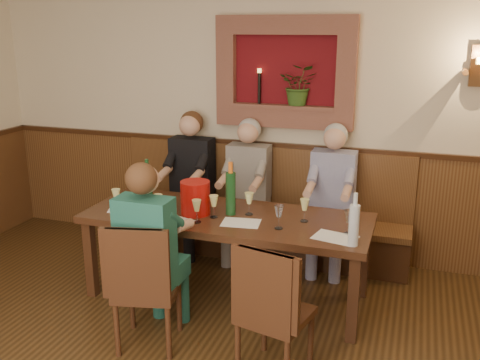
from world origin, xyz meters
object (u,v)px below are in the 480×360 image
Objects in this scene: person_bench_right at (330,211)px; person_chair_front at (153,267)px; wine_bottle_green_a at (231,192)px; person_bench_left at (189,195)px; spittoon_bucket at (195,198)px; chair_near_left at (148,310)px; wine_bottle_green_b at (148,187)px; person_bench_mid at (246,202)px; water_bottle at (354,224)px; dining_table at (227,223)px; bench at (258,224)px; chair_near_right at (274,336)px.

person_chair_front is at bearing -122.74° from person_bench_right.
person_bench_left is at bearing 132.49° from wine_bottle_green_a.
spittoon_bucket is 0.30m from wine_bottle_green_a.
wine_bottle_green_b is (-0.44, 0.90, 0.64)m from chair_near_left.
person_bench_left is 0.61m from person_bench_mid.
chair_near_left is 2.48× the size of water_bottle.
person_bench_left is at bearing -179.95° from person_bench_right.
person_bench_mid is 3.13× the size of wine_bottle_green_a.
person_bench_mid is 1.10m from wine_bottle_green_b.
dining_table is 1.70× the size of person_bench_mid.
spittoon_bucket is (0.03, 0.83, 0.61)m from chair_near_left.
wine_bottle_green_b is at bearing -91.48° from person_bench_left.
spittoon_bucket is (0.46, -0.89, 0.29)m from person_bench_left.
dining_table is at bearing -0.38° from wine_bottle_green_b.
chair_near_left is 0.31m from person_chair_front.
water_bottle is (1.38, 0.46, 0.34)m from person_chair_front.
person_bench_right reaches higher than wine_bottle_green_a.
person_bench_right reaches higher than water_bottle.
bench is 7.10× the size of wine_bottle_green_b.
person_bench_mid reaches higher than wine_bottle_green_a.
person_bench_right is 1.02× the size of person_chair_front.
wine_bottle_green_b is 1.07× the size of water_bottle.
chair_near_left is at bearing -157.59° from water_bottle.
wine_bottle_green_b is at bearing 169.86° from water_bottle.
water_bottle is at bearing -10.14° from wine_bottle_green_b.
person_bench_right is at bearing -8.10° from bench.
person_bench_mid is 0.89m from wine_bottle_green_a.
person_bench_mid is 3.35× the size of wine_bottle_green_b.
dining_table is 6.07× the size of water_bottle.
person_chair_front is (-0.30, -0.78, -0.10)m from dining_table.
person_bench_left reaches higher than chair_near_left.
person_bench_mid reaches higher than wine_bottle_green_b.
chair_near_right is at bearing -70.42° from bench.
person_bench_right is 1.14m from wine_bottle_green_a.
person_chair_front reaches higher than chair_near_left.
person_bench_mid reaches higher than chair_near_left.
person_chair_front is 3.51× the size of water_bottle.
person_bench_left is 1.03× the size of person_bench_mid.
person_bench_left is at bearing 90.46° from chair_near_left.
person_chair_front is at bearing -93.12° from spittoon_bucket.
person_bench_right is at bearing 106.59° from water_bottle.
person_bench_left is 3.68× the size of water_bottle.
person_bench_right is at bearing 0.05° from person_bench_left.
person_bench_left is (-0.72, 0.84, -0.07)m from dining_table.
wine_bottle_green_b is (-1.48, -0.83, 0.34)m from person_bench_right.
bench is at bearing 80.17° from person_chair_front.
chair_near_right is at bearing -124.59° from water_bottle.
dining_table is at bearing 69.03° from person_chair_front.
bench is (0.00, 0.94, -0.35)m from dining_table.
person_chair_front is 1.50m from water_bottle.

